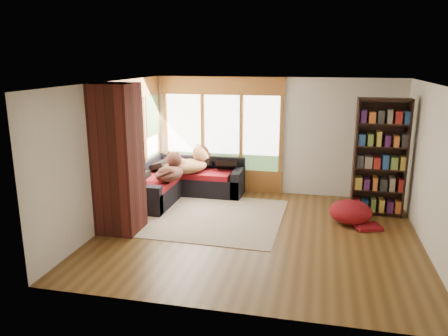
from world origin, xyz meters
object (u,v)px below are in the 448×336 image
at_px(sectional_sofa, 181,184).
at_px(area_rug, 194,215).
at_px(brick_chimney, 118,159).
at_px(bookshelf, 380,158).
at_px(pouf, 351,211).
at_px(dog_tan, 190,161).
at_px(dog_brindle, 170,168).

bearing_deg(sectional_sofa, area_rug, -64.27).
bearing_deg(area_rug, sectional_sofa, 120.27).
xyz_separation_m(brick_chimney, bookshelf, (4.54, 1.85, -0.16)).
distance_m(brick_chimney, pouf, 4.35).
xyz_separation_m(area_rug, dog_tan, (-0.43, 1.18, 0.80)).
height_order(bookshelf, dog_brindle, bookshelf).
bearing_deg(dog_tan, brick_chimney, -147.34).
relative_size(sectional_sofa, dog_tan, 2.05).
bearing_deg(pouf, dog_brindle, 175.21).
xyz_separation_m(pouf, dog_brindle, (-3.63, 0.30, 0.55)).
height_order(brick_chimney, pouf, brick_chimney).
distance_m(brick_chimney, dog_brindle, 1.69).
relative_size(dog_tan, dog_brindle, 1.21).
bearing_deg(dog_tan, area_rug, -111.07).
distance_m(area_rug, bookshelf, 3.75).
relative_size(brick_chimney, pouf, 3.32).
bearing_deg(bookshelf, pouf, -130.85).
distance_m(sectional_sofa, bookshelf, 4.18).
relative_size(pouf, dog_brindle, 0.89).
relative_size(brick_chimney, sectional_sofa, 1.18).
xyz_separation_m(area_rug, dog_brindle, (-0.67, 0.58, 0.77)).
bearing_deg(brick_chimney, dog_brindle, 75.85).
bearing_deg(dog_brindle, area_rug, -129.83).
bearing_deg(brick_chimney, sectional_sofa, 77.71).
bearing_deg(bookshelf, dog_tan, 175.38).
distance_m(sectional_sofa, dog_tan, 0.55).
distance_m(brick_chimney, dog_tan, 2.31).
height_order(sectional_sofa, bookshelf, bookshelf).
xyz_separation_m(bookshelf, pouf, (-0.51, -0.60, -0.92)).
xyz_separation_m(pouf, dog_tan, (-3.38, 0.91, 0.58)).
bearing_deg(dog_tan, sectional_sofa, 170.51).
xyz_separation_m(bookshelf, dog_tan, (-3.90, 0.31, -0.34)).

